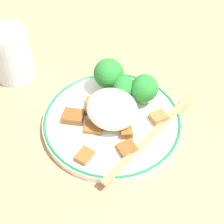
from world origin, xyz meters
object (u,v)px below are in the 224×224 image
object	(u,v)px
plate	(112,122)
chopsticks	(150,136)
drinking_glass	(11,55)
broccoli_back_right	(109,74)
broccoli_back_left	(144,89)
broccoli_back_center	(124,88)

from	to	relation	value
plate	chopsticks	size ratio (longest dim) A/B	1.00
drinking_glass	broccoli_back_right	bearing A→B (deg)	24.52
drinking_glass	plate	bearing A→B (deg)	6.04
broccoli_back_left	broccoli_back_center	distance (m)	0.04
broccoli_back_left	broccoli_back_right	size ratio (longest dim) A/B	0.89
broccoli_back_left	broccoli_back_center	bearing A→B (deg)	-151.08
broccoli_back_left	drinking_glass	bearing A→B (deg)	-158.85
plate	broccoli_back_center	size ratio (longest dim) A/B	4.86
broccoli_back_right	chopsticks	xyz separation A→B (m)	(0.13, -0.04, -0.03)
broccoli_back_right	drinking_glass	distance (m)	0.19
broccoli_back_right	drinking_glass	size ratio (longest dim) A/B	0.62
broccoli_back_center	drinking_glass	xyz separation A→B (m)	(-0.21, -0.08, 0.01)
plate	broccoli_back_right	xyz separation A→B (m)	(-0.05, 0.06, 0.04)
broccoli_back_center	broccoli_back_right	distance (m)	0.04
broccoli_back_left	chopsticks	size ratio (longest dim) A/B	0.24
plate	broccoli_back_right	bearing A→B (deg)	134.71
broccoli_back_left	drinking_glass	distance (m)	0.26
plate	drinking_glass	size ratio (longest dim) A/B	2.32
broccoli_back_center	broccoli_back_right	xyz separation A→B (m)	(-0.04, 0.00, 0.01)
chopsticks	drinking_glass	xyz separation A→B (m)	(-0.30, -0.04, 0.03)
broccoli_back_left	drinking_glass	size ratio (longest dim) A/B	0.56
broccoli_back_right	drinking_glass	xyz separation A→B (m)	(-0.17, -0.08, 0.00)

